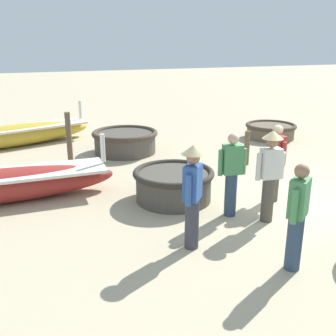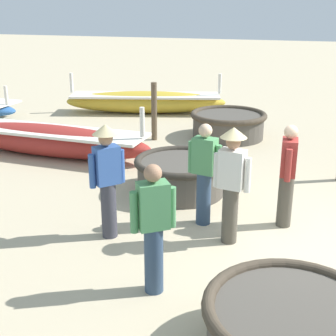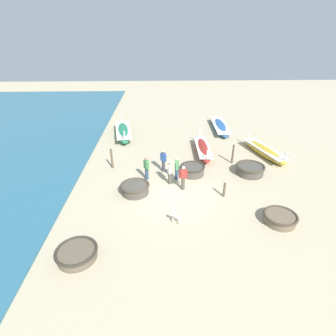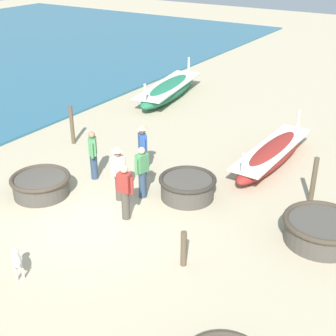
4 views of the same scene
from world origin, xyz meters
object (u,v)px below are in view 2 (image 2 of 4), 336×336
coracle_center (181,174)px  coracle_tilted (228,124)px  fisherman_crouching (287,174)px  mooring_post_shoreline (154,112)px  long_boat_white_hull (49,139)px  fisherman_standing_left (153,226)px  coracle_far_left (293,329)px  fisherman_hauling (232,178)px  long_boat_ochre_hull (146,102)px  fisherman_by_coracle (107,174)px  fisherman_with_hat (204,172)px

coracle_center → coracle_tilted: size_ratio=0.87×
coracle_tilted → fisherman_crouching: bearing=-159.2°
coracle_center → fisherman_crouching: fisherman_crouching is taller
coracle_tilted → mooring_post_shoreline: 1.90m
long_boat_white_hull → fisherman_standing_left: size_ratio=3.12×
long_boat_white_hull → coracle_far_left: bearing=-131.1°
fisherman_crouching → fisherman_hauling: (-0.76, 0.69, 0.12)m
fisherman_standing_left → mooring_post_shoreline: fisherman_standing_left is taller
mooring_post_shoreline → long_boat_ochre_hull: bearing=24.6°
fisherman_by_coracle → mooring_post_shoreline: size_ratio=1.17×
coracle_center → fisherman_by_coracle: fisherman_by_coracle is taller
long_boat_white_hull → fisherman_crouching: (-2.00, -5.27, 0.48)m
long_boat_white_hull → fisherman_with_hat: fisherman_with_hat is taller
coracle_far_left → fisherman_crouching: 2.93m
coracle_tilted → long_boat_white_hull: (-2.66, 3.50, 0.00)m
coracle_tilted → fisherman_crouching: (-4.67, -1.77, 0.48)m
coracle_center → fisherman_crouching: 2.08m
mooring_post_shoreline → fisherman_crouching: bearing=-138.3°
long_boat_ochre_hull → fisherman_crouching: 8.22m
coracle_tilted → fisherman_with_hat: 5.03m
fisherman_standing_left → fisherman_with_hat: bearing=-3.3°
coracle_tilted → fisherman_standing_left: (-6.89, -0.48, 0.48)m
fisherman_with_hat → fisherman_hauling: bearing=-133.2°
coracle_center → fisherman_hauling: fisherman_hauling is taller
coracle_center → fisherman_hauling: size_ratio=0.99×
long_boat_white_hull → long_boat_ochre_hull: long_boat_white_hull is taller
fisherman_crouching → coracle_center: bearing=67.0°
coracle_tilted → fisherman_standing_left: bearing=-176.0°
fisherman_standing_left → mooring_post_shoreline: size_ratio=1.10×
long_boat_white_hull → fisherman_hauling: (-2.77, -4.58, 0.60)m
fisherman_hauling → mooring_post_shoreline: fisherman_hauling is taller
fisherman_crouching → fisherman_standing_left: same height
long_boat_ochre_hull → fisherman_with_hat: 7.87m
fisherman_by_coracle → fisherman_hauling: 1.71m
coracle_far_left → long_boat_white_hull: size_ratio=0.35×
fisherman_with_hat → fisherman_hauling: size_ratio=0.94×
fisherman_crouching → fisherman_with_hat: bearing=104.4°
fisherman_crouching → fisherman_standing_left: 2.58m
fisherman_with_hat → fisherman_by_coracle: bearing=125.1°
fisherman_standing_left → coracle_far_left: bearing=-111.6°
coracle_center → long_boat_ochre_hull: size_ratio=0.33×
coracle_far_left → coracle_tilted: 7.82m
coracle_far_left → long_boat_ochre_hull: 10.81m
coracle_tilted → long_boat_white_hull: long_boat_white_hull is taller
coracle_far_left → fisherman_standing_left: fisherman_standing_left is taller
fisherman_by_coracle → fisherman_hauling: same height
fisherman_hauling → fisherman_standing_left: 1.59m
fisherman_with_hat → coracle_center: bearing=31.9°
long_boat_ochre_hull → fisherman_by_coracle: fisherman_by_coracle is taller
fisherman_with_hat → fisherman_standing_left: (-1.92, 0.11, 0.00)m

